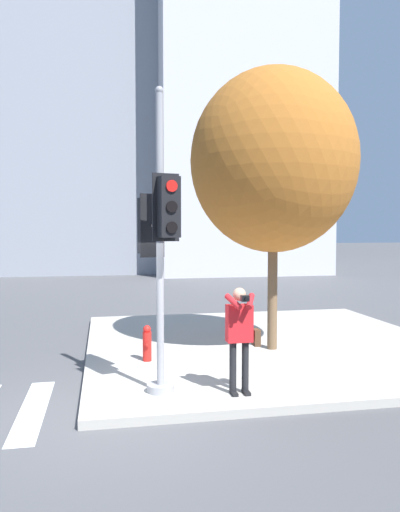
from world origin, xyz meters
TOP-DOWN VIEW (x-y plane):
  - ground_plane at (0.00, 0.00)m, footprint 160.00×160.00m
  - sidewalk_corner at (3.50, 3.50)m, footprint 8.00×8.00m
  - traffic_signal_pole at (0.72, 0.49)m, footprint 0.59×1.13m
  - person_photographer at (1.95, 0.18)m, footprint 0.58×0.54m
  - street_tree at (3.41, 2.85)m, footprint 3.51×3.51m
  - fire_hydrant at (0.68, 2.38)m, footprint 0.17×0.23m
  - building_left at (-4.54, 26.51)m, footprint 17.11×9.25m
  - building_right at (8.10, 25.70)m, footprint 10.21×12.58m

SIDE VIEW (x-z plane):
  - ground_plane at x=0.00m, z-range 0.00..0.00m
  - sidewalk_corner at x=3.50m, z-range 0.00..0.14m
  - fire_hydrant at x=0.68m, z-range 0.14..0.84m
  - person_photographer at x=1.95m, z-range 0.30..1.97m
  - traffic_signal_pole at x=0.72m, z-range 0.19..4.96m
  - street_tree at x=3.41m, z-range 1.17..7.11m
  - building_right at x=8.10m, z-range 0.01..20.91m
  - building_left at x=-4.54m, z-range 0.01..21.94m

